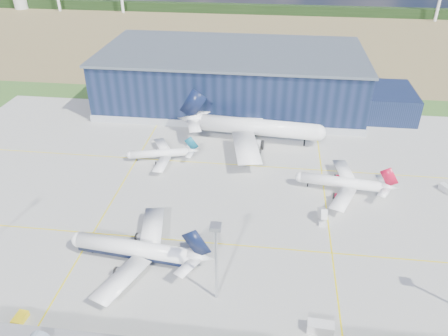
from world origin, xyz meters
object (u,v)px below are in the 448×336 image
at_px(gse_van_a, 320,327).
at_px(airstair, 322,216).
at_px(airliner_navy, 133,242).
at_px(gse_tug_a, 20,318).
at_px(gse_tug_c, 259,132).
at_px(light_mast_center, 216,251).
at_px(hangar, 237,80).
at_px(airliner_regional, 159,150).
at_px(gse_van_b, 446,189).
at_px(airliner_widebody, 258,119).
at_px(airliner_red, 341,177).

xyz_separation_m(gse_van_a, airstair, (3.08, 42.00, 0.27)).
relative_size(airliner_navy, airstair, 8.20).
bearing_deg(gse_tug_a, gse_tug_c, 68.81).
xyz_separation_m(light_mast_center, gse_van_a, (24.98, -7.03, -14.11)).
bearing_deg(gse_tug_c, hangar, 124.54).
bearing_deg(hangar, airliner_regional, -111.62).
height_order(airliner_navy, gse_van_b, airliner_navy).
relative_size(gse_van_b, gse_tug_c, 1.56).
xyz_separation_m(hangar, gse_van_a, (32.17, -131.83, -10.29)).
xyz_separation_m(light_mast_center, airstair, (28.06, 34.97, -13.84)).
relative_size(hangar, airliner_widebody, 2.36).
bearing_deg(light_mast_center, gse_tug_a, -164.06).
distance_m(gse_van_a, airstair, 42.11).
bearing_deg(airliner_regional, airliner_widebody, -164.15).
height_order(hangar, airliner_navy, hangar).
distance_m(airliner_widebody, airstair, 55.72).
height_order(hangar, airstair, hangar).
distance_m(airliner_navy, gse_tug_c, 86.90).
distance_m(gse_van_a, gse_van_b, 78.33).
height_order(airliner_red, gse_van_a, airliner_red).
relative_size(hangar, airstair, 29.06).
bearing_deg(airliner_regional, airliner_navy, 83.78).
distance_m(light_mast_center, gse_van_b, 91.82).
distance_m(airliner_red, gse_van_a, 60.03).
bearing_deg(gse_van_a, hangar, 17.18).
height_order(airliner_red, airliner_regional, airliner_red).
height_order(airliner_widebody, gse_van_b, airliner_widebody).
bearing_deg(hangar, gse_tug_a, -105.27).
bearing_deg(airliner_widebody, airliner_red, -42.78).
bearing_deg(airliner_navy, light_mast_center, 162.33).
height_order(airliner_navy, airliner_red, airliner_navy).
height_order(gse_tug_a, airstair, airstair).
distance_m(hangar, airliner_red, 84.39).
bearing_deg(gse_tug_c, airliner_regional, -129.53).
bearing_deg(hangar, airstair, -68.58).
distance_m(airliner_widebody, gse_tug_c, 11.67).
bearing_deg(gse_van_a, gse_van_b, -32.64).
bearing_deg(gse_van_b, hangar, 111.82).
bearing_deg(hangar, airliner_red, -59.88).
height_order(airliner_red, airliner_widebody, airliner_widebody).
bearing_deg(airliner_red, airliner_navy, 42.04).
height_order(airliner_navy, airliner_regional, airliner_navy).
bearing_deg(airliner_navy, gse_tug_a, 54.17).
height_order(airliner_red, gse_tug_c, airliner_red).
xyz_separation_m(hangar, gse_van_b, (78.33, -68.55, -10.51)).
height_order(light_mast_center, airliner_regional, light_mast_center).
relative_size(airliner_widebody, gse_tug_a, 15.69).
bearing_deg(airliner_widebody, hangar, 111.98).
height_order(gse_van_b, airstair, airstair).
bearing_deg(airstair, gse_van_a, -103.18).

